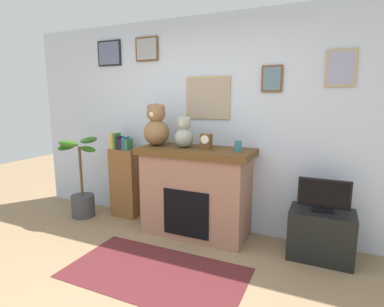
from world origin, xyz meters
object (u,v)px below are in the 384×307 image
object	(u,v)px
bookshelf	(124,180)
mantel_clock	(206,141)
teddy_bear_grey	(156,127)
fireplace	(196,191)
potted_plant	(82,189)
candle_jar	(238,146)
teddy_bear_brown	(184,133)
tv_stand	(321,235)
television	(324,196)

from	to	relation	value
bookshelf	mantel_clock	world-z (taller)	mantel_clock
teddy_bear_grey	bookshelf	bearing A→B (deg)	170.13
bookshelf	teddy_bear_grey	world-z (taller)	teddy_bear_grey
fireplace	potted_plant	bearing A→B (deg)	-174.46
candle_jar	teddy_bear_brown	xyz separation A→B (m)	(-0.66, -0.00, 0.11)
fireplace	potted_plant	xyz separation A→B (m)	(-1.66, -0.16, -0.14)
teddy_bear_grey	tv_stand	bearing A→B (deg)	0.16
television	teddy_bear_grey	distance (m)	2.02
tv_stand	teddy_bear_grey	distance (m)	2.18
bookshelf	television	world-z (taller)	bookshelf
television	mantel_clock	distance (m)	1.36
potted_plant	tv_stand	bearing A→B (deg)	2.77
fireplace	teddy_bear_grey	size ratio (longest dim) A/B	2.64
potted_plant	teddy_bear_grey	size ratio (longest dim) A/B	2.20
teddy_bear_grey	candle_jar	bearing A→B (deg)	0.04
television	teddy_bear_brown	world-z (taller)	teddy_bear_brown
teddy_bear_grey	teddy_bear_brown	bearing A→B (deg)	0.03
fireplace	bookshelf	world-z (taller)	bookshelf
potted_plant	teddy_bear_brown	world-z (taller)	teddy_bear_brown
candle_jar	teddy_bear_grey	xyz separation A→B (m)	(-1.03, -0.00, 0.17)
potted_plant	tv_stand	world-z (taller)	potted_plant
candle_jar	teddy_bear_brown	bearing A→B (deg)	-179.96
bookshelf	potted_plant	bearing A→B (deg)	-154.87
fireplace	candle_jar	world-z (taller)	candle_jar
tv_stand	television	xyz separation A→B (m)	(0.00, -0.00, 0.41)
potted_plant	teddy_bear_grey	bearing A→B (deg)	7.16
potted_plant	teddy_bear_brown	bearing A→B (deg)	5.40
candle_jar	fireplace	bearing A→B (deg)	178.00
fireplace	television	bearing A→B (deg)	-0.59
potted_plant	teddy_bear_brown	distance (m)	1.73
tv_stand	mantel_clock	bearing A→B (deg)	-179.72
potted_plant	television	distance (m)	3.07
bookshelf	television	size ratio (longest dim) A/B	2.36
fireplace	candle_jar	xyz separation A→B (m)	(0.51, -0.02, 0.58)
mantel_clock	teddy_bear_grey	xyz separation A→B (m)	(-0.66, 0.00, 0.14)
mantel_clock	television	bearing A→B (deg)	0.22
fireplace	television	xyz separation A→B (m)	(1.40, -0.01, 0.13)
mantel_clock	fireplace	bearing A→B (deg)	171.77
television	candle_jar	bearing A→B (deg)	-179.78
tv_stand	candle_jar	size ratio (longest dim) A/B	5.16
fireplace	mantel_clock	distance (m)	0.62
bookshelf	teddy_bear_grey	size ratio (longest dim) A/B	2.28
mantel_clock	teddy_bear_grey	bearing A→B (deg)	179.93
candle_jar	tv_stand	bearing A→B (deg)	0.30
potted_plant	mantel_clock	size ratio (longest dim) A/B	6.46
bookshelf	mantel_clock	distance (m)	1.41
fireplace	bookshelf	bearing A→B (deg)	175.60
television	tv_stand	bearing A→B (deg)	90.00
tv_stand	candle_jar	xyz separation A→B (m)	(-0.89, -0.00, 0.86)
bookshelf	fireplace	bearing A→B (deg)	-4.40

